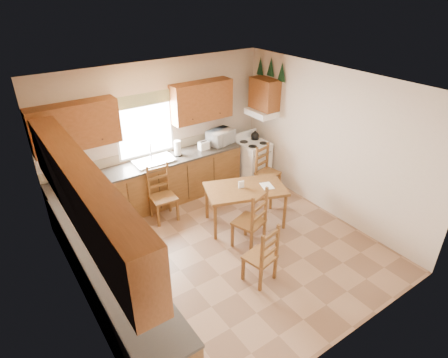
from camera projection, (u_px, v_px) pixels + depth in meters
floor at (227, 249)px, 6.20m from camera, size 4.50×4.50×0.00m
ceiling at (228, 88)px, 4.91m from camera, size 4.50×4.50×0.00m
wall_left at (72, 229)px, 4.43m from camera, size 4.50×4.50×0.00m
wall_right at (330, 144)px, 6.68m from camera, size 4.50×4.50×0.00m
wall_back at (160, 132)px, 7.18m from camera, size 4.50×4.50×0.00m
wall_front at (350, 261)px, 3.93m from camera, size 4.50×4.50×0.00m
lower_cab_back at (153, 185)px, 7.21m from camera, size 3.75×0.60×0.88m
lower_cab_left at (112, 283)px, 4.91m from camera, size 0.60×3.60×0.88m
counter_back at (151, 164)px, 6.99m from camera, size 3.75×0.63×0.04m
counter_left at (107, 256)px, 4.69m from camera, size 0.63×3.60×0.04m
backsplash at (144, 153)px, 7.15m from camera, size 3.75×0.01×0.18m
upper_cab_back_left at (75, 126)px, 6.04m from camera, size 1.41×0.33×0.75m
upper_cab_back_right at (202, 101)px, 7.25m from camera, size 1.25×0.33×0.75m
upper_cab_left at (82, 194)px, 4.16m from camera, size 0.33×3.60×0.75m
upper_cab_stove at (264, 94)px, 7.53m from camera, size 0.33×0.62×0.62m
range_hood at (262, 113)px, 7.68m from camera, size 0.44×0.62×0.12m
window_frame at (145, 126)px, 6.91m from camera, size 1.13×0.02×1.18m
window_pane at (145, 126)px, 6.91m from camera, size 1.05×0.01×1.10m
window_valance at (143, 100)px, 6.65m from camera, size 1.19×0.01×0.24m
sink_basin at (154, 161)px, 7.01m from camera, size 0.75×0.45×0.04m
pine_decal_a at (282, 72)px, 7.13m from camera, size 0.22×0.22×0.36m
pine_decal_b at (271, 67)px, 7.34m from camera, size 0.22×0.22×0.36m
pine_decal_c at (260, 66)px, 7.59m from camera, size 0.22×0.22×0.36m
stove at (253, 162)px, 8.15m from camera, size 0.61×0.63×0.86m
coffeemaker at (66, 177)px, 6.11m from camera, size 0.25×0.28×0.34m
paper_towel at (178, 148)px, 7.20m from camera, size 0.16×0.16×0.30m
toaster at (204, 145)px, 7.49m from camera, size 0.21×0.13×0.17m
microwave at (221, 137)px, 7.70m from camera, size 0.56×0.45×0.30m
dining_table at (245, 206)px, 6.70m from camera, size 1.56×1.21×0.74m
chair_near_left at (260, 253)px, 5.37m from camera, size 0.48×0.46×0.97m
chair_near_right at (249, 218)px, 6.06m from camera, size 0.57×0.55×1.08m
chair_far_left at (163, 194)px, 6.75m from camera, size 0.47×0.45×1.04m
chair_far_right at (268, 170)px, 7.64m from camera, size 0.49×0.48×1.00m
table_paper at (267, 186)px, 6.58m from camera, size 0.27×0.31×0.00m
table_card at (241, 184)px, 6.49m from camera, size 0.10×0.05×0.13m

